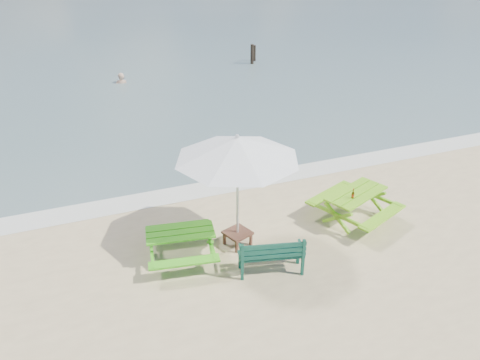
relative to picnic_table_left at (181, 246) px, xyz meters
name	(u,v)px	position (x,y,z in m)	size (l,w,h in m)	color
foam_strip	(222,186)	(1.99, 2.91, -0.34)	(22.00, 0.90, 0.01)	silver
picnic_table_left	(181,246)	(0.00, 0.00, 0.00)	(1.75, 1.89, 0.72)	green
picnic_table_right	(355,207)	(4.54, -0.04, 0.05)	(2.29, 2.39, 0.81)	#6FB61B
park_bench	(271,261)	(1.69, -1.16, -0.08)	(1.47, 0.79, 0.86)	#104636
side_table	(238,238)	(1.37, 0.03, -0.16)	(0.71, 0.71, 0.36)	brown
patio_umbrella	(237,148)	(1.37, 0.03, 2.15)	(3.56, 3.56, 2.75)	silver
beer_bottle	(353,195)	(4.28, -0.25, 0.55)	(0.07, 0.07, 0.26)	brown
swimmer	(122,90)	(0.92, 14.97, -0.74)	(0.70, 0.51, 1.79)	tan
mooring_pilings	(253,56)	(8.64, 16.42, 0.07)	(0.57, 0.77, 1.30)	black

